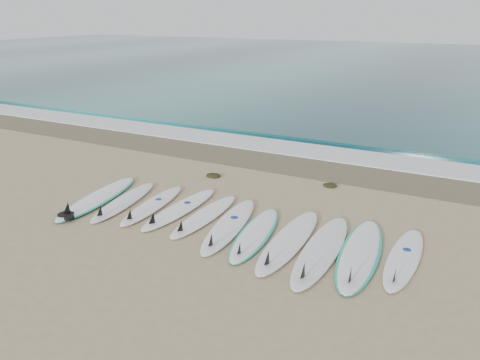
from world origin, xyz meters
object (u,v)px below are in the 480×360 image
at_px(surfboard_0, 97,198).
at_px(leash_coil, 67,216).
at_px(surfboard_10, 404,259).
at_px(surfboard_5, 228,226).

height_order(surfboard_0, leash_coil, surfboard_0).
bearing_deg(surfboard_0, surfboard_10, -5.88).
relative_size(surfboard_0, surfboard_10, 1.19).
bearing_deg(surfboard_5, leash_coil, -169.98).
relative_size(surfboard_0, leash_coil, 6.09).
height_order(surfboard_0, surfboard_5, surfboard_0).
relative_size(surfboard_10, leash_coil, 5.10).
bearing_deg(leash_coil, surfboard_10, 11.89).
xyz_separation_m(surfboard_0, surfboard_10, (6.30, 0.31, 0.00)).
relative_size(surfboard_5, surfboard_10, 1.13).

